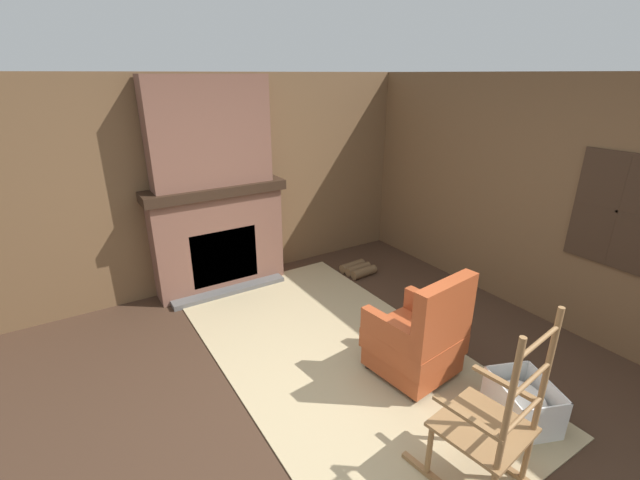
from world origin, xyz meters
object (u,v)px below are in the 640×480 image
oil_lamp_vase (179,180)px  laundry_basket (522,402)px  firewood_stack (358,269)px  armchair (418,340)px  rocking_chair (489,432)px  decorative_plate_on_mantel (221,173)px  storage_case (257,173)px

oil_lamp_vase → laundry_basket: bearing=24.0°
laundry_basket → firewood_stack: bearing=169.3°
armchair → laundry_basket: armchair is taller
armchair → firewood_stack: armchair is taller
armchair → oil_lamp_vase: (-2.53, -1.18, 1.00)m
rocking_chair → firewood_stack: bearing=-30.6°
laundry_basket → armchair: bearing=-159.4°
armchair → oil_lamp_vase: size_ratio=3.70×
rocking_chair → decorative_plate_on_mantel: (-3.54, -0.31, 0.95)m
laundry_basket → oil_lamp_vase: bearing=-156.0°
rocking_chair → laundry_basket: size_ratio=2.16×
oil_lamp_vase → storage_case: 0.92m
rocking_chair → storage_case: 3.64m
rocking_chair → oil_lamp_vase: bearing=4.7°
firewood_stack → laundry_basket: bearing=-10.7°
laundry_basket → decorative_plate_on_mantel: decorative_plate_on_mantel is taller
rocking_chair → oil_lamp_vase: 3.73m
firewood_stack → decorative_plate_on_mantel: decorative_plate_on_mantel is taller
rocking_chair → storage_case: (-3.52, 0.13, 0.90)m
firewood_stack → oil_lamp_vase: bearing=-107.9°
rocking_chair → oil_lamp_vase: (-3.52, -0.79, 0.93)m
rocking_chair → armchair: bearing=-29.5°
armchair → decorative_plate_on_mantel: decorative_plate_on_mantel is taller
firewood_stack → decorative_plate_on_mantel: size_ratio=1.63×
oil_lamp_vase → storage_case: oil_lamp_vase is taller
decorative_plate_on_mantel → armchair: bearing=15.4°
storage_case → firewood_stack: bearing=59.2°
oil_lamp_vase → decorative_plate_on_mantel: size_ratio=1.13×
armchair → rocking_chair: (1.00, -0.39, 0.07)m
firewood_stack → decorative_plate_on_mantel: 2.11m
decorative_plate_on_mantel → rocking_chair: bearing=5.0°
oil_lamp_vase → storage_case: bearing=90.0°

